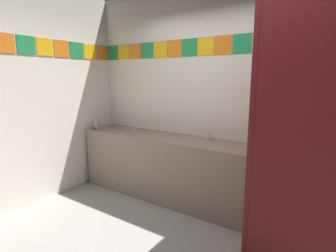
# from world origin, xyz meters

# --- Properties ---
(wall_back) EXTENTS (4.24, 0.09, 2.85)m
(wall_back) POSITION_xyz_m (0.00, 1.51, 1.43)
(wall_back) COLOR silver
(wall_back) RESTS_ON ground_plane
(wall_side) EXTENTS (0.09, 2.93, 2.85)m
(wall_side) POSITION_xyz_m (-2.16, -0.00, 1.43)
(wall_side) COLOR silver
(wall_side) RESTS_ON ground_plane
(vanity_counter) EXTENTS (2.55, 0.56, 0.87)m
(vanity_counter) POSITION_xyz_m (-0.80, 1.19, 0.44)
(vanity_counter) COLOR gray
(vanity_counter) RESTS_ON ground_plane
(faucet_left) EXTENTS (0.04, 0.10, 0.14)m
(faucet_left) POSITION_xyz_m (-1.43, 1.28, 0.92)
(faucet_left) COLOR silver
(faucet_left) RESTS_ON vanity_counter
(faucet_right) EXTENTS (0.04, 0.10, 0.14)m
(faucet_right) POSITION_xyz_m (-0.16, 1.28, 0.92)
(faucet_right) COLOR silver
(faucet_right) RESTS_ON vanity_counter
(soap_dispenser) EXTENTS (0.09, 0.09, 0.16)m
(soap_dispenser) POSITION_xyz_m (-1.95, 1.03, 0.95)
(soap_dispenser) COLOR gray
(soap_dispenser) RESTS_ON vanity_counter
(stall_divider) EXTENTS (0.92, 1.33, 2.23)m
(stall_divider) POSITION_xyz_m (0.82, 0.55, 1.11)
(stall_divider) COLOR maroon
(stall_divider) RESTS_ON ground_plane
(toilet) EXTENTS (0.39, 0.49, 0.74)m
(toilet) POSITION_xyz_m (1.11, 0.99, 0.30)
(toilet) COLOR white
(toilet) RESTS_ON ground_plane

